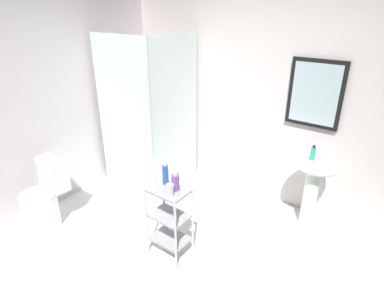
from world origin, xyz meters
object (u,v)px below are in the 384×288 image
at_px(hand_soap_bottle, 313,153).
at_px(storage_cart, 169,217).
at_px(shampoo_bottle_blue, 165,174).
at_px(conditioner_bottle_purple, 175,182).
at_px(shower_stall, 152,151).
at_px(toilet, 44,200).
at_px(rinse_cup, 170,190).
at_px(pedestal_sink, 313,180).

bearing_deg(hand_soap_bottle, storage_cart, -125.49).
height_order(shampoo_bottle_blue, conditioner_bottle_purple, shampoo_bottle_blue).
height_order(shower_stall, hand_soap_bottle, shower_stall).
bearing_deg(hand_soap_bottle, conditioner_bottle_purple, -124.87).
distance_m(shampoo_bottle_blue, conditioner_bottle_purple, 0.14).
relative_size(shower_stall, toilet, 2.63).
distance_m(shower_stall, storage_cart, 1.46).
relative_size(storage_cart, rinse_cup, 6.78).
bearing_deg(pedestal_sink, storage_cart, -126.77).
height_order(storage_cart, conditioner_bottle_purple, conditioner_bottle_purple).
bearing_deg(shower_stall, storage_cart, -40.24).
distance_m(shampoo_bottle_blue, rinse_cup, 0.21).
height_order(hand_soap_bottle, shampoo_bottle_blue, shampoo_bottle_blue).
relative_size(pedestal_sink, conditioner_bottle_purple, 4.22).
bearing_deg(shampoo_bottle_blue, toilet, -157.88).
distance_m(pedestal_sink, storage_cart, 1.58).
relative_size(toilet, rinse_cup, 6.97).
bearing_deg(pedestal_sink, conditioner_bottle_purple, -126.22).
relative_size(hand_soap_bottle, conditioner_bottle_purple, 0.84).
height_order(toilet, shampoo_bottle_blue, shampoo_bottle_blue).
xyz_separation_m(toilet, storage_cart, (1.41, 0.47, 0.12)).
bearing_deg(pedestal_sink, hand_soap_bottle, -176.05).
xyz_separation_m(storage_cart, conditioner_bottle_purple, (0.05, 0.04, 0.39)).
xyz_separation_m(pedestal_sink, toilet, (-2.36, -1.73, -0.26)).
bearing_deg(hand_soap_bottle, rinse_cup, -122.30).
xyz_separation_m(shower_stall, shampoo_bottle_blue, (1.03, -0.88, 0.38)).
bearing_deg(shampoo_bottle_blue, hand_soap_bottle, 50.35).
distance_m(toilet, storage_cart, 1.49).
height_order(shower_stall, pedestal_sink, shower_stall).
relative_size(pedestal_sink, shampoo_bottle_blue, 3.32).
bearing_deg(toilet, pedestal_sink, 36.32).
relative_size(hand_soap_bottle, rinse_cup, 1.48).
bearing_deg(conditioner_bottle_purple, toilet, -160.66).
height_order(storage_cart, rinse_cup, rinse_cup).
xyz_separation_m(storage_cart, shampoo_bottle_blue, (-0.09, 0.07, 0.41)).
bearing_deg(shampoo_bottle_blue, conditioner_bottle_purple, -9.81).
height_order(shower_stall, conditioner_bottle_purple, shower_stall).
bearing_deg(toilet, hand_soap_bottle, 36.81).
xyz_separation_m(shampoo_bottle_blue, rinse_cup, (0.16, -0.12, -0.05)).
height_order(storage_cart, hand_soap_bottle, hand_soap_bottle).
distance_m(toilet, conditioner_bottle_purple, 1.63).
height_order(hand_soap_bottle, conditioner_bottle_purple, hand_soap_bottle).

